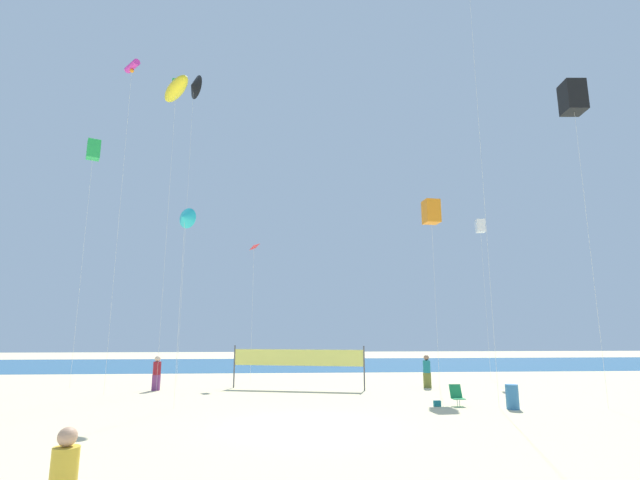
{
  "coord_description": "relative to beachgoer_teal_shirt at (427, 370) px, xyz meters",
  "views": [
    {
      "loc": [
        -0.6,
        -16.66,
        3.18
      ],
      "look_at": [
        1.08,
        8.0,
        8.08
      ],
      "focal_mm": 26.01,
      "sensor_mm": 36.0,
      "label": 1
    }
  ],
  "objects": [
    {
      "name": "kite_cyan_delta",
      "position": [
        -12.84,
        -6.55,
        7.28
      ],
      "size": [
        1.02,
        0.79,
        8.76
      ],
      "color": "silver",
      "rests_on": "ground"
    },
    {
      "name": "kite_yellow_inflatable",
      "position": [
        -15.17,
        -0.67,
        16.87
      ],
      "size": [
        2.42,
        2.7,
        18.59
      ],
      "color": "silver",
      "rests_on": "ground"
    },
    {
      "name": "beachgoer_maroon_shirt",
      "position": [
        -15.31,
        -0.24,
        0.01
      ],
      "size": [
        0.42,
        0.42,
        1.86
      ],
      "rotation": [
        0.0,
        0.0,
        4.7
      ],
      "color": "#7A3872",
      "rests_on": "ground"
    },
    {
      "name": "ground_plane",
      "position": [
        -7.49,
        -10.71,
        -0.99
      ],
      "size": [
        120.0,
        120.0,
        0.0
      ],
      "primitive_type": "plane",
      "color": "beige"
    },
    {
      "name": "volleyball_net",
      "position": [
        -7.51,
        -0.13,
        0.65
      ],
      "size": [
        7.42,
        1.88,
        2.4
      ],
      "color": "#4C4C51",
      "rests_on": "ground"
    },
    {
      "name": "kite_black_box",
      "position": [
        5.37,
        -7.83,
        13.18
      ],
      "size": [
        1.02,
        1.02,
        14.94
      ],
      "color": "silver",
      "rests_on": "ground"
    },
    {
      "name": "ocean_band",
      "position": [
        -7.49,
        20.29,
        -0.98
      ],
      "size": [
        120.0,
        20.0,
        0.01
      ],
      "primitive_type": "cube",
      "color": "#28608C",
      "rests_on": "ground"
    },
    {
      "name": "kite_magenta_tube",
      "position": [
        -17.43,
        -1.98,
        17.38
      ],
      "size": [
        1.13,
        1.19,
        18.7
      ],
      "color": "silver",
      "rests_on": "ground"
    },
    {
      "name": "beachgoer_teal_shirt",
      "position": [
        0.0,
        0.0,
        0.0
      ],
      "size": [
        0.42,
        0.42,
        1.85
      ],
      "rotation": [
        0.0,
        0.0,
        3.69
      ],
      "color": "olive",
      "rests_on": "ground"
    },
    {
      "name": "kite_black_delta",
      "position": [
        -14.96,
        3.13,
        19.19
      ],
      "size": [
        1.35,
        1.64,
        21.06
      ],
      "color": "silver",
      "rests_on": "ground"
    },
    {
      "name": "trash_barrel",
      "position": [
        1.33,
        -7.66,
        -0.49
      ],
      "size": [
        0.52,
        0.52,
        1.0
      ],
      "primitive_type": "cylinder",
      "color": "teal",
      "rests_on": "ground"
    },
    {
      "name": "kite_white_box",
      "position": [
        5.89,
        4.83,
        9.78
      ],
      "size": [
        0.69,
        0.69,
        11.27
      ],
      "color": "silver",
      "rests_on": "ground"
    },
    {
      "name": "beach_handbag",
      "position": [
        -1.59,
        -6.71,
        -0.86
      ],
      "size": [
        0.31,
        0.15,
        0.24
      ],
      "primitive_type": "cube",
      "color": "#19727A",
      "rests_on": "ground"
    },
    {
      "name": "kite_green_box",
      "position": [
        -20.62,
        1.38,
        13.56
      ],
      "size": [
        1.02,
        1.02,
        15.17
      ],
      "color": "silver",
      "rests_on": "ground"
    },
    {
      "name": "kite_red_diamond",
      "position": [
        -10.55,
        4.37,
        7.91
      ],
      "size": [
        0.67,
        0.68,
        9.22
      ],
      "color": "silver",
      "rests_on": "ground"
    },
    {
      "name": "kite_orange_box",
      "position": [
        0.5,
        -0.67,
        9.33
      ],
      "size": [
        0.98,
        0.98,
        11.04
      ],
      "color": "silver",
      "rests_on": "ground"
    },
    {
      "name": "folding_beach_chair",
      "position": [
        -0.66,
        -6.6,
        -0.52
      ],
      "size": [
        0.52,
        0.65,
        0.89
      ],
      "rotation": [
        0.0,
        0.0,
        0.27
      ],
      "color": "#1E8C4C",
      "rests_on": "ground"
    }
  ]
}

